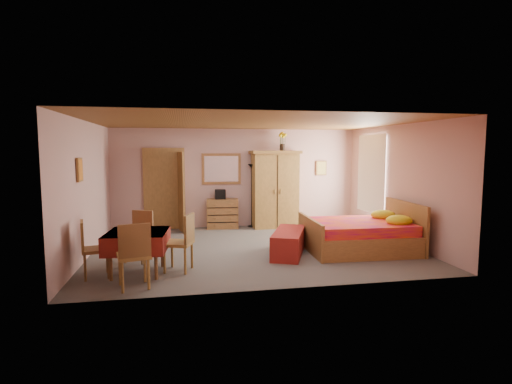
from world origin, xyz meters
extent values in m
plane|color=#5E5853|center=(0.00, 0.00, 0.00)|extent=(6.50, 6.50, 0.00)
plane|color=brown|center=(0.00, 0.00, 2.60)|extent=(6.50, 6.50, 0.00)
cube|color=tan|center=(0.00, 2.50, 1.30)|extent=(6.50, 0.10, 2.60)
cube|color=tan|center=(0.00, -2.50, 1.30)|extent=(6.50, 0.10, 2.60)
cube|color=tan|center=(-3.25, 0.00, 1.30)|extent=(0.10, 5.00, 2.60)
cube|color=tan|center=(3.25, 0.00, 1.30)|extent=(0.10, 5.00, 2.60)
cube|color=#9E6B35|center=(-1.90, 2.47, 1.02)|extent=(1.06, 0.12, 2.15)
cube|color=white|center=(3.21, 1.20, 1.45)|extent=(0.08, 1.40, 1.95)
cube|color=orange|center=(-3.22, -0.60, 1.70)|extent=(0.04, 0.32, 0.42)
cube|color=#D8BF59|center=(2.35, 2.47, 1.55)|extent=(0.30, 0.04, 0.40)
cube|color=brown|center=(-0.42, 2.28, 0.38)|extent=(0.85, 0.47, 0.77)
cube|color=silver|center=(-0.42, 2.49, 1.55)|extent=(1.03, 0.06, 0.82)
cube|color=black|center=(-0.47, 2.30, 0.90)|extent=(0.28, 0.21, 0.25)
cube|color=black|center=(0.37, 2.33, 0.84)|extent=(0.23, 0.23, 1.67)
cube|color=#A57938|center=(0.96, 2.16, 1.01)|extent=(1.30, 0.69, 2.03)
cube|color=yellow|center=(1.17, 2.21, 2.27)|extent=(0.21, 0.21, 0.49)
cube|color=#C1124F|center=(2.06, -0.57, 0.49)|extent=(2.20, 1.76, 0.99)
cube|color=maroon|center=(0.58, -0.60, 0.24)|extent=(1.02, 1.51, 0.47)
cube|color=maroon|center=(-2.20, -1.32, 0.35)|extent=(1.05, 1.05, 0.71)
cube|color=#AF7D3B|center=(-2.19, -2.03, 0.50)|extent=(0.54, 0.54, 1.00)
cube|color=olive|center=(-2.27, -0.57, 0.46)|extent=(0.55, 0.55, 0.92)
cube|color=brown|center=(-2.84, -1.40, 0.46)|extent=(0.50, 0.50, 0.93)
cube|color=olive|center=(-1.54, -1.30, 0.49)|extent=(0.57, 0.57, 0.98)
camera|label=1|loc=(-1.48, -8.04, 2.04)|focal=28.00mm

